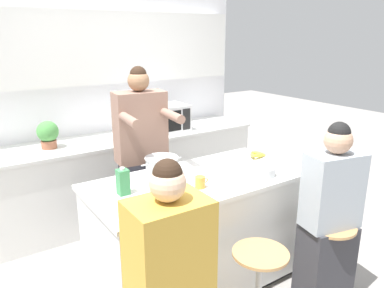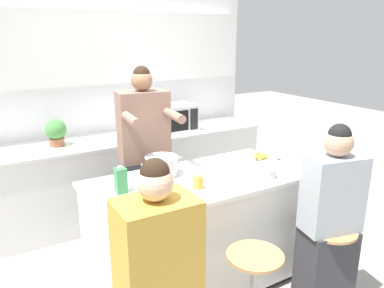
# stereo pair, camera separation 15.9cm
# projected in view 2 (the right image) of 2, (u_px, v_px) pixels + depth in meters

# --- Properties ---
(ground_plane) EXTENTS (16.00, 16.00, 0.00)m
(ground_plane) POSITION_uv_depth(u_px,v_px,m) (197.00, 284.00, 3.06)
(ground_plane) COLOR gray
(wall_back) EXTENTS (3.46, 0.22, 2.70)m
(wall_back) POSITION_uv_depth(u_px,v_px,m) (111.00, 74.00, 4.14)
(wall_back) COLOR white
(wall_back) RESTS_ON ground_plane
(back_counter) EXTENTS (3.22, 0.67, 0.90)m
(back_counter) POSITION_uv_depth(u_px,v_px,m) (127.00, 175.00, 4.18)
(back_counter) COLOR white
(back_counter) RESTS_ON ground_plane
(kitchen_island) EXTENTS (1.65, 0.81, 0.92)m
(kitchen_island) POSITION_uv_depth(u_px,v_px,m) (197.00, 233.00, 2.93)
(kitchen_island) COLOR black
(kitchen_island) RESTS_ON ground_plane
(bar_stool_rightmost) EXTENTS (0.38, 0.38, 0.65)m
(bar_stool_rightmost) POSITION_uv_depth(u_px,v_px,m) (327.00, 267.00, 2.70)
(bar_stool_rightmost) COLOR tan
(bar_stool_rightmost) RESTS_ON ground_plane
(person_cooking) EXTENTS (0.49, 0.60, 1.71)m
(person_cooking) POSITION_uv_depth(u_px,v_px,m) (145.00, 166.00, 3.28)
(person_cooking) COLOR #383842
(person_cooking) RESTS_ON ground_plane
(person_seated_near) EXTENTS (0.43, 0.33, 1.41)m
(person_seated_near) POSITION_uv_depth(u_px,v_px,m) (329.00, 230.00, 2.61)
(person_seated_near) COLOR #333338
(person_seated_near) RESTS_ON ground_plane
(cooking_pot) EXTENTS (0.34, 0.26, 0.15)m
(cooking_pot) POSITION_uv_depth(u_px,v_px,m) (162.00, 166.00, 2.85)
(cooking_pot) COLOR #B7BABC
(cooking_pot) RESTS_ON kitchen_island
(fruit_bowl) EXTENTS (0.19, 0.19, 0.07)m
(fruit_bowl) POSITION_uv_depth(u_px,v_px,m) (263.00, 173.00, 2.83)
(fruit_bowl) COLOR #B7BABC
(fruit_bowl) RESTS_ON kitchen_island
(coffee_cup_near) EXTENTS (0.11, 0.07, 0.08)m
(coffee_cup_near) POSITION_uv_depth(u_px,v_px,m) (198.00, 182.00, 2.62)
(coffee_cup_near) COLOR orange
(coffee_cup_near) RESTS_ON kitchen_island
(banana_bunch) EXTENTS (0.19, 0.13, 0.06)m
(banana_bunch) POSITION_uv_depth(u_px,v_px,m) (260.00, 156.00, 3.23)
(banana_bunch) COLOR yellow
(banana_bunch) RESTS_ON kitchen_island
(juice_carton) EXTENTS (0.07, 0.07, 0.19)m
(juice_carton) POSITION_uv_depth(u_px,v_px,m) (121.00, 180.00, 2.53)
(juice_carton) COLOR #38844C
(juice_carton) RESTS_ON kitchen_island
(microwave) EXTENTS (0.53, 0.37, 0.30)m
(microwave) POSITION_uv_depth(u_px,v_px,m) (172.00, 118.00, 4.25)
(microwave) COLOR white
(microwave) RESTS_ON back_counter
(potted_plant) EXTENTS (0.20, 0.20, 0.27)m
(potted_plant) POSITION_uv_depth(u_px,v_px,m) (56.00, 132.00, 3.67)
(potted_plant) COLOR #93563D
(potted_plant) RESTS_ON back_counter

